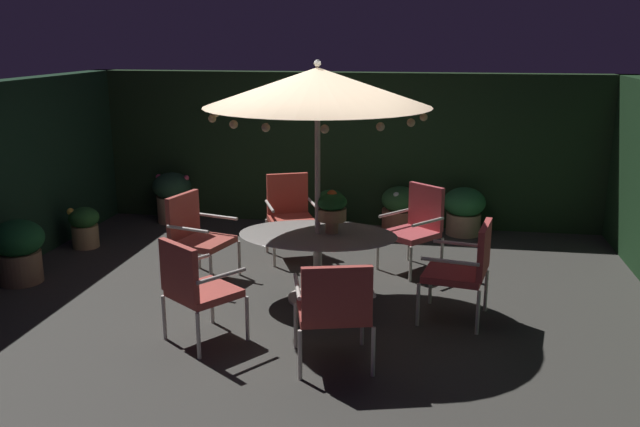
# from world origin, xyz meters

# --- Properties ---
(ground_plane) EXTENTS (7.93, 6.58, 0.02)m
(ground_plane) POSITION_xyz_m (0.00, 0.00, -0.01)
(ground_plane) COLOR #3B3935
(hedge_backdrop_rear) EXTENTS (7.93, 0.30, 2.23)m
(hedge_backdrop_rear) POSITION_xyz_m (0.00, 3.14, 1.12)
(hedge_backdrop_rear) COLOR #1B2F19
(hedge_backdrop_rear) RESTS_ON ground_plane
(patio_dining_table) EXTENTS (1.67, 1.16, 0.74)m
(patio_dining_table) POSITION_xyz_m (0.09, -0.05, 0.58)
(patio_dining_table) COLOR silver
(patio_dining_table) RESTS_ON ground_plane
(patio_umbrella) EXTENTS (2.29, 2.29, 2.52)m
(patio_umbrella) POSITION_xyz_m (0.09, -0.05, 2.24)
(patio_umbrella) COLOR silver
(patio_umbrella) RESTS_ON ground_plane
(centerpiece_planter) EXTENTS (0.31, 0.31, 0.46)m
(centerpiece_planter) POSITION_xyz_m (0.23, 0.00, 1.01)
(centerpiece_planter) COLOR tan
(centerpiece_planter) RESTS_ON patio_dining_table
(patio_chair_north) EXTENTS (0.77, 0.76, 0.97)m
(patio_chair_north) POSITION_xyz_m (0.49, -1.54, 0.56)
(patio_chair_north) COLOR silver
(patio_chair_north) RESTS_ON ground_plane
(patio_chair_northeast) EXTENTS (0.71, 0.73, 1.00)m
(patio_chair_northeast) POSITION_xyz_m (1.61, -0.34, 0.57)
(patio_chair_northeast) COLOR silver
(patio_chair_northeast) RESTS_ON ground_plane
(patio_chair_east) EXTENTS (0.80, 0.80, 1.02)m
(patio_chair_east) POSITION_xyz_m (1.09, 1.13, 0.57)
(patio_chair_east) COLOR silver
(patio_chair_east) RESTS_ON ground_plane
(patio_chair_southeast) EXTENTS (0.77, 0.79, 1.04)m
(patio_chair_southeast) POSITION_xyz_m (-0.51, 1.38, 0.59)
(patio_chair_southeast) COLOR silver
(patio_chair_southeast) RESTS_ON ground_plane
(patio_chair_south) EXTENTS (0.74, 0.76, 0.99)m
(patio_chair_south) POSITION_xyz_m (-1.40, 0.36, 0.56)
(patio_chair_south) COLOR silver
(patio_chair_south) RESTS_ON ground_plane
(patio_chair_southwest) EXTENTS (0.80, 0.80, 0.99)m
(patio_chair_southwest) POSITION_xyz_m (-0.82, -1.29, 0.57)
(patio_chair_southwest) COLOR silver
(patio_chair_southwest) RESTS_ON ground_plane
(potted_plant_front_corner) EXTENTS (0.57, 0.57, 0.76)m
(potted_plant_front_corner) POSITION_xyz_m (-2.60, 2.68, 0.42)
(potted_plant_front_corner) COLOR tan
(potted_plant_front_corner) RESTS_ON ground_plane
(potted_plant_back_left) EXTENTS (0.59, 0.59, 0.68)m
(potted_plant_back_left) POSITION_xyz_m (1.71, 2.72, 0.37)
(potted_plant_back_left) COLOR tan
(potted_plant_back_left) RESTS_ON ground_plane
(potted_plant_right_near) EXTENTS (0.54, 0.54, 0.66)m
(potted_plant_right_near) POSITION_xyz_m (0.81, 2.74, 0.33)
(potted_plant_right_near) COLOR #AA6047
(potted_plant_right_near) RESTS_ON ground_plane
(potted_plant_left_near) EXTENTS (0.42, 0.42, 0.62)m
(potted_plant_left_near) POSITION_xyz_m (-0.16, 2.51, 0.31)
(potted_plant_left_near) COLOR silver
(potted_plant_left_near) RESTS_ON ground_plane
(potted_plant_left_far) EXTENTS (0.40, 0.40, 0.55)m
(potted_plant_left_far) POSITION_xyz_m (-3.28, 1.26, 0.30)
(potted_plant_left_far) COLOR tan
(potted_plant_left_far) RESTS_ON ground_plane
(potted_plant_back_right) EXTENTS (0.59, 0.59, 0.73)m
(potted_plant_back_right) POSITION_xyz_m (-3.35, -0.10, 0.40)
(potted_plant_back_right) COLOR #7F6549
(potted_plant_back_right) RESTS_ON ground_plane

